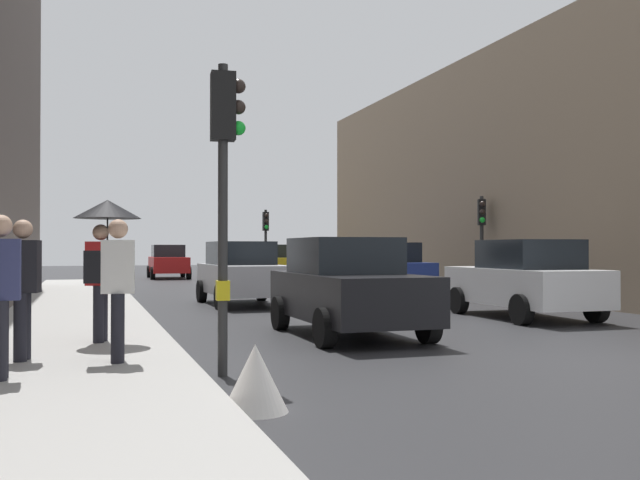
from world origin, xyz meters
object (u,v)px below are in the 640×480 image
object	(u,v)px
car_silver_hatchback	(242,273)
car_red_sedan	(168,262)
traffic_light_far_median	(266,233)
traffic_light_mid_street	(482,227)
pedestrian_in_dark_coat	(23,283)
car_yellow_taxi	(277,262)
warning_sign_triangle	(255,378)
car_dark_suv	(347,287)
car_blue_van	(383,269)
pedestrian_with_umbrella	(105,230)
traffic_light_near_left	(225,161)
pedestrian_with_black_backpack	(114,281)
car_white_compact	(524,279)

from	to	relation	value
car_silver_hatchback	car_red_sedan	size ratio (longest dim) A/B	1.00
traffic_light_far_median	car_silver_hatchback	world-z (taller)	traffic_light_far_median
traffic_light_mid_street	pedestrian_in_dark_coat	distance (m)	16.80
car_yellow_taxi	warning_sign_triangle	distance (m)	29.07
traffic_light_mid_street	pedestrian_in_dark_coat	size ratio (longest dim) A/B	1.84
car_dark_suv	car_red_sedan	world-z (taller)	same
car_dark_suv	pedestrian_in_dark_coat	bearing A→B (deg)	-155.76
car_yellow_taxi	car_red_sedan	xyz separation A→B (m)	(-5.02, 3.49, 0.00)
warning_sign_triangle	car_blue_van	bearing A→B (deg)	62.79
pedestrian_with_umbrella	pedestrian_in_dark_coat	distance (m)	1.98
car_silver_hatchback	warning_sign_triangle	distance (m)	13.21
traffic_light_near_left	pedestrian_with_umbrella	xyz separation A→B (m)	(-1.35, 2.52, -0.80)
traffic_light_mid_street	car_silver_hatchback	world-z (taller)	traffic_light_mid_street
car_silver_hatchback	pedestrian_with_umbrella	distance (m)	9.29
pedestrian_with_black_backpack	pedestrian_in_dark_coat	xyz separation A→B (m)	(-1.09, 0.49, -0.03)
car_white_compact	car_dark_suv	size ratio (longest dim) A/B	1.01
warning_sign_triangle	car_yellow_taxi	bearing A→B (deg)	74.90
traffic_light_mid_street	car_silver_hatchback	distance (m)	8.19
car_red_sedan	pedestrian_with_black_backpack	world-z (taller)	pedestrian_with_black_backpack
car_blue_van	car_red_sedan	distance (m)	17.18
traffic_light_far_median	car_silver_hatchback	xyz separation A→B (m)	(-3.52, -11.59, -1.40)
pedestrian_with_black_backpack	car_silver_hatchback	bearing A→B (deg)	69.97
car_blue_van	traffic_light_near_left	bearing A→B (deg)	-120.41
traffic_light_near_left	car_silver_hatchback	bearing A→B (deg)	77.05
car_yellow_taxi	pedestrian_with_black_backpack	world-z (taller)	pedestrian_with_black_backpack
car_blue_van	warning_sign_triangle	bearing A→B (deg)	-117.21
car_red_sedan	car_dark_suv	bearing A→B (deg)	-89.21
traffic_light_near_left	traffic_light_mid_street	bearing A→B (deg)	47.83
pedestrian_with_black_backpack	traffic_light_mid_street	bearing A→B (deg)	43.28
traffic_light_far_median	car_yellow_taxi	xyz separation A→B (m)	(1.47, 3.53, -1.40)
traffic_light_far_median	car_yellow_taxi	bearing A→B (deg)	67.43
traffic_light_mid_street	car_red_sedan	bearing A→B (deg)	114.31
car_white_compact	warning_sign_triangle	size ratio (longest dim) A/B	6.53
traffic_light_near_left	car_red_sedan	world-z (taller)	traffic_light_near_left
car_yellow_taxi	pedestrian_in_dark_coat	xyz separation A→B (m)	(-9.87, -25.06, 0.25)
traffic_light_mid_street	car_blue_van	bearing A→B (deg)	151.58
car_white_compact	car_red_sedan	xyz separation A→B (m)	(-5.27, 24.40, 0.00)
pedestrian_in_dark_coat	warning_sign_triangle	xyz separation A→B (m)	(2.30, -3.00, -0.81)
traffic_light_far_median	car_silver_hatchback	size ratio (longest dim) A/B	0.78
car_blue_van	car_red_sedan	world-z (taller)	same
car_yellow_taxi	car_blue_van	bearing A→B (deg)	-88.93
car_white_compact	pedestrian_with_umbrella	bearing A→B (deg)	-163.98
car_yellow_taxi	car_red_sedan	world-z (taller)	same
traffic_light_far_median	car_dark_suv	world-z (taller)	traffic_light_far_median
pedestrian_with_black_backpack	warning_sign_triangle	bearing A→B (deg)	-64.28
car_red_sedan	car_silver_hatchback	bearing A→B (deg)	-89.90
traffic_light_mid_street	traffic_light_far_median	world-z (taller)	traffic_light_far_median
traffic_light_near_left	pedestrian_with_black_backpack	xyz separation A→B (m)	(-1.29, 0.50, -1.48)
car_yellow_taxi	warning_sign_triangle	size ratio (longest dim) A/B	6.65
car_silver_hatchback	car_blue_van	xyz separation A→B (m)	(5.23, 2.26, 0.00)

